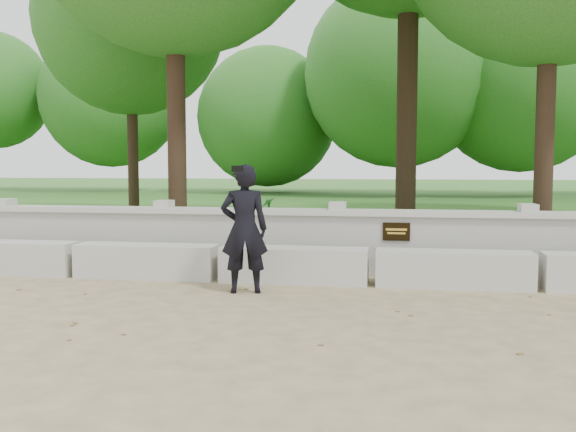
# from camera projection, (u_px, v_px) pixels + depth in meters

# --- Properties ---
(ground) EXTENTS (80.00, 80.00, 0.00)m
(ground) POSITION_uv_depth(u_px,v_px,m) (365.00, 321.00, 6.24)
(ground) COLOR tan
(ground) RESTS_ON ground
(lawn) EXTENTS (40.00, 22.00, 0.25)m
(lawn) POSITION_uv_depth(u_px,v_px,m) (385.00, 208.00, 20.00)
(lawn) COLOR #215E18
(lawn) RESTS_ON ground
(concrete_bench) EXTENTS (11.90, 0.45, 0.45)m
(concrete_bench) POSITION_uv_depth(u_px,v_px,m) (372.00, 267.00, 8.09)
(concrete_bench) COLOR #BCB9B2
(concrete_bench) RESTS_ON ground
(parapet_wall) EXTENTS (12.50, 0.35, 0.90)m
(parapet_wall) POSITION_uv_depth(u_px,v_px,m) (374.00, 242.00, 8.76)
(parapet_wall) COLOR #B1AEA7
(parapet_wall) RESTS_ON ground
(man_main) EXTENTS (0.63, 0.57, 1.52)m
(man_main) POSITION_uv_depth(u_px,v_px,m) (244.00, 229.00, 7.55)
(man_main) COLOR black
(man_main) RESTS_ON ground
(tree_far_left) EXTENTS (4.40, 4.40, 7.14)m
(tree_far_left) POSITION_uv_depth(u_px,v_px,m) (130.00, 5.00, 14.84)
(tree_far_left) COLOR #382619
(tree_far_left) RESTS_ON lawn
(shrub_a) EXTENTS (0.36, 0.38, 0.60)m
(shrub_a) POSITION_uv_depth(u_px,v_px,m) (161.00, 226.00, 10.10)
(shrub_a) COLOR #287227
(shrub_a) RESTS_ON lawn
(shrub_b) EXTENTS (0.33, 0.39, 0.65)m
(shrub_b) POSITION_uv_depth(u_px,v_px,m) (330.00, 221.00, 10.71)
(shrub_b) COLOR #287227
(shrub_b) RESTS_ON lawn
(shrub_d) EXTENTS (0.44, 0.46, 0.63)m
(shrub_d) POSITION_uv_depth(u_px,v_px,m) (268.00, 213.00, 12.39)
(shrub_d) COLOR #287227
(shrub_d) RESTS_ON lawn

